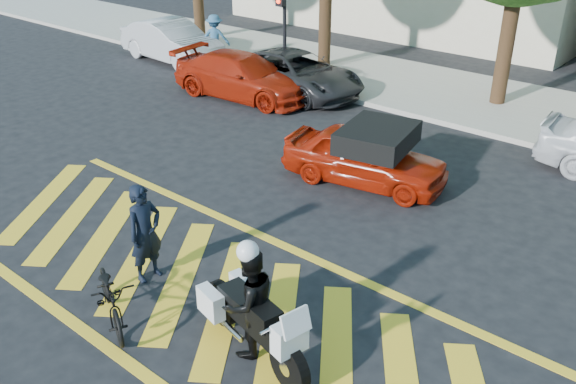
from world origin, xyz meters
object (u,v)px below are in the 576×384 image
Objects in this scene: officer_bike at (145,233)px; red_convertible at (365,157)px; parked_mid_left at (297,73)px; parked_far_left at (172,41)px; officer_moto at (250,303)px; bicycle at (111,297)px; parked_left at (243,76)px; police_motorcycle at (251,319)px.

officer_bike is 0.47× the size of red_convertible.
red_convertible is 0.79× the size of parked_mid_left.
officer_moto is at bearing -123.23° from parked_far_left.
parked_mid_left is (6.00, 0.00, -0.10)m from parked_far_left.
officer_bike is 14.17m from parked_far_left.
red_convertible is at bearing 23.70° from bicycle.
parked_mid_left is at bearing -130.94° from officer_moto.
parked_left is at bearing 35.43° from officer_bike.
bicycle is at bearing -153.81° from officer_bike.
bicycle is 6.60m from red_convertible.
red_convertible reaches higher than police_motorcycle.
bicycle is at bearing -130.54° from parked_far_left.
parked_far_left is at bearing -113.64° from officer_moto.
parked_mid_left reaches higher than bicycle.
red_convertible is (0.26, 6.59, 0.17)m from bicycle.
police_motorcycle is 0.51× the size of parked_mid_left.
police_motorcycle is at bearing -93.86° from officer_bike.
officer_moto is at bearing -139.66° from police_motorcycle.
parked_mid_left reaches higher than police_motorcycle.
parked_left is (-5.51, 8.14, -0.20)m from officer_bike.
red_convertible is (-1.83, 5.72, -0.23)m from officer_moto.
police_motorcycle is at bearing -136.82° from parked_mid_left.
parked_far_left is 5.17m from parked_left.
officer_bike is at bearing -147.66° from parked_mid_left.
parked_far_left is at bearing 49.05° from officer_bike.
parked_far_left is (-13.09, 9.79, -0.11)m from officer_moto.
officer_bike reaches higher than police_motorcycle.
parked_mid_left is (-4.48, 9.54, -0.23)m from officer_bike.
bicycle is at bearing 166.94° from red_convertible.
officer_moto is (2.09, 0.87, 0.40)m from bicycle.
bicycle is 11.05m from parked_left.
bicycle is at bearing -54.28° from officer_moto.
officer_moto is 0.38× the size of parked_far_left.
red_convertible is (0.78, 5.47, -0.25)m from officer_bike.
police_motorcycle is at bearing -142.03° from parked_left.
parked_mid_left is at bearing -42.35° from parked_left.
parked_mid_left is at bearing 51.12° from bicycle.
bicycle is 0.72× the size of police_motorcycle.
parked_mid_left is (-7.09, 9.79, -0.21)m from officer_moto.
red_convertible is 0.79× the size of parked_left.
police_motorcycle is at bearing -41.40° from bicycle.
red_convertible is at bearing -149.14° from officer_moto.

